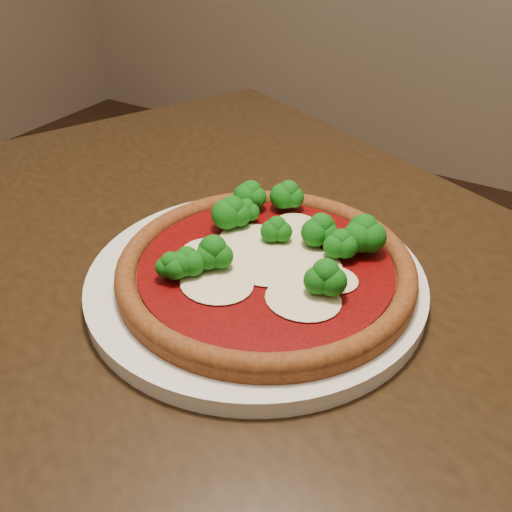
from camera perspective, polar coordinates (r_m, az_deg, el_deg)
The scene contains 3 objects.
dining_table at distance 0.68m, azimuth 0.86°, elevation -10.30°, with size 1.33×1.13×0.75m.
plate at distance 0.60m, azimuth 0.00°, elevation -2.43°, with size 0.36×0.36×0.02m, color silver.
pizza at distance 0.59m, azimuth 1.25°, elevation -0.42°, with size 0.31×0.31×0.06m.
Camera 1 is at (0.46, -0.38, 1.12)m, focal length 40.00 mm.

